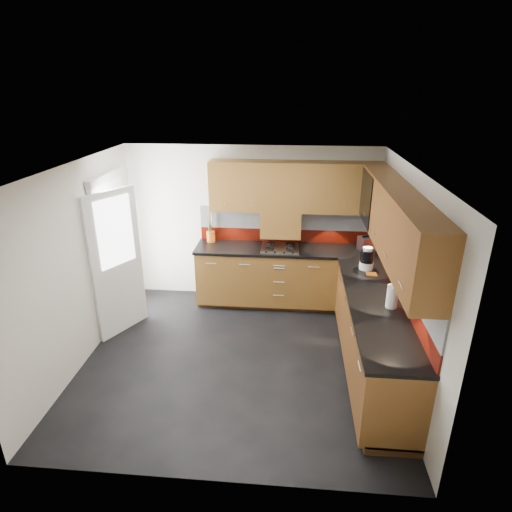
# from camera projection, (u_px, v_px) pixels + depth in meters

# --- Properties ---
(room) EXTENTS (4.00, 3.80, 2.64)m
(room) POSITION_uv_depth(u_px,v_px,m) (237.00, 248.00, 4.83)
(room) COLOR black
(base_cabinets) EXTENTS (2.70, 3.20, 0.95)m
(base_cabinets) POSITION_uv_depth(u_px,v_px,m) (323.00, 304.00, 5.81)
(base_cabinets) COLOR brown
(base_cabinets) RESTS_ON room
(countertop) EXTENTS (2.72, 3.22, 0.04)m
(countertop) POSITION_uv_depth(u_px,v_px,m) (324.00, 272.00, 5.61)
(countertop) COLOR black
(countertop) RESTS_ON base_cabinets
(backsplash) EXTENTS (2.70, 3.20, 0.54)m
(backsplash) POSITION_uv_depth(u_px,v_px,m) (341.00, 246.00, 5.69)
(backsplash) COLOR maroon
(backsplash) RESTS_ON countertop
(upper_cabinets) EXTENTS (2.50, 3.20, 0.72)m
(upper_cabinets) POSITION_uv_depth(u_px,v_px,m) (342.00, 203.00, 5.32)
(upper_cabinets) COLOR brown
(upper_cabinets) RESTS_ON room
(extractor_hood) EXTENTS (0.60, 0.33, 0.40)m
(extractor_hood) POSITION_uv_depth(u_px,v_px,m) (281.00, 223.00, 6.39)
(extractor_hood) COLOR brown
(extractor_hood) RESTS_ON room
(glass_cabinet) EXTENTS (0.32, 0.80, 0.66)m
(glass_cabinet) POSITION_uv_depth(u_px,v_px,m) (377.00, 196.00, 5.54)
(glass_cabinet) COLOR black
(glass_cabinet) RESTS_ON room
(back_door) EXTENTS (0.42, 1.19, 2.04)m
(back_door) POSITION_uv_depth(u_px,v_px,m) (115.00, 256.00, 5.85)
(back_door) COLOR white
(back_door) RESTS_ON room
(gas_hob) EXTENTS (0.56, 0.49, 0.04)m
(gas_hob) POSITION_uv_depth(u_px,v_px,m) (280.00, 248.00, 6.36)
(gas_hob) COLOR silver
(gas_hob) RESTS_ON countertop
(utensil_pot) EXTENTS (0.13, 0.13, 0.47)m
(utensil_pot) POSITION_uv_depth(u_px,v_px,m) (211.00, 235.00, 6.61)
(utensil_pot) COLOR #C55A12
(utensil_pot) RESTS_ON countertop
(toaster) EXTENTS (0.34, 0.28, 0.21)m
(toaster) POSITION_uv_depth(u_px,v_px,m) (369.00, 243.00, 6.29)
(toaster) COLOR silver
(toaster) RESTS_ON countertop
(food_processor) EXTENTS (0.18, 0.18, 0.30)m
(food_processor) POSITION_uv_depth(u_px,v_px,m) (367.00, 259.00, 5.62)
(food_processor) COLOR white
(food_processor) RESTS_ON countertop
(paper_towel) EXTENTS (0.13, 0.13, 0.26)m
(paper_towel) POSITION_uv_depth(u_px,v_px,m) (392.00, 297.00, 4.65)
(paper_towel) COLOR white
(paper_towel) RESTS_ON countertop
(orange_cloth) EXTENTS (0.13, 0.11, 0.01)m
(orange_cloth) POSITION_uv_depth(u_px,v_px,m) (372.00, 274.00, 5.49)
(orange_cloth) COLOR orange
(orange_cloth) RESTS_ON countertop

